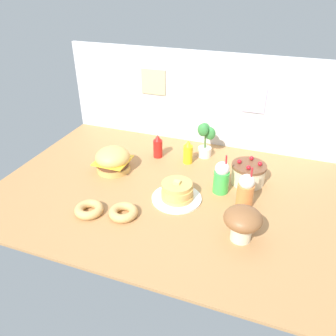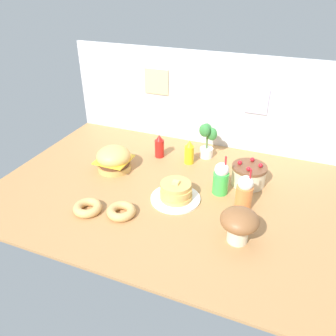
{
  "view_description": "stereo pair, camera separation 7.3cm",
  "coord_description": "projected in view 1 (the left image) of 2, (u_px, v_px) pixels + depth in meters",
  "views": [
    {
      "loc": [
        0.7,
        -1.9,
        1.38
      ],
      "look_at": [
        -0.03,
        0.11,
        0.11
      ],
      "focal_mm": 35.92,
      "sensor_mm": 36.0,
      "label": 1
    },
    {
      "loc": [
        0.77,
        -1.87,
        1.38
      ],
      "look_at": [
        -0.03,
        0.11,
        0.11
      ],
      "focal_mm": 35.92,
      "sensor_mm": 36.0,
      "label": 2
    }
  ],
  "objects": [
    {
      "name": "potted_plant",
      "position": [
        205.0,
        138.0,
        2.8
      ],
      "size": [
        0.14,
        0.12,
        0.31
      ],
      "color": "white",
      "rests_on": "ground_plane"
    },
    {
      "name": "donut_pink_glaze",
      "position": [
        89.0,
        209.0,
        2.2
      ],
      "size": [
        0.19,
        0.19,
        0.06
      ],
      "color": "tan",
      "rests_on": "ground_plane"
    },
    {
      "name": "orange_float_cup",
      "position": [
        246.0,
        191.0,
        2.22
      ],
      "size": [
        0.11,
        0.11,
        0.31
      ],
      "color": "orange",
      "rests_on": "ground_plane"
    },
    {
      "name": "ketchup_bottle",
      "position": [
        158.0,
        147.0,
        2.83
      ],
      "size": [
        0.08,
        0.08,
        0.2
      ],
      "color": "red",
      "rests_on": "ground_plane"
    },
    {
      "name": "burger",
      "position": [
        113.0,
        160.0,
        2.64
      ],
      "size": [
        0.27,
        0.27,
        0.2
      ],
      "color": "#DBA859",
      "rests_on": "ground_plane"
    },
    {
      "name": "layer_cake",
      "position": [
        248.0,
        173.0,
        2.49
      ],
      "size": [
        0.25,
        0.25,
        0.19
      ],
      "color": "beige",
      "rests_on": "ground_plane"
    },
    {
      "name": "ground_plane",
      "position": [
        167.0,
        191.0,
        2.45
      ],
      "size": [
        2.46,
        1.71,
        0.02
      ],
      "primitive_type": "cube",
      "color": "#B27F4C"
    },
    {
      "name": "back_wall",
      "position": [
        200.0,
        99.0,
        2.92
      ],
      "size": [
        2.46,
        0.04,
        0.82
      ],
      "color": "silver",
      "rests_on": "ground_plane"
    },
    {
      "name": "mustard_bottle",
      "position": [
        188.0,
        152.0,
        2.74
      ],
      "size": [
        0.08,
        0.08,
        0.2
      ],
      "color": "yellow",
      "rests_on": "ground_plane"
    },
    {
      "name": "pancake_stack",
      "position": [
        177.0,
        192.0,
        2.32
      ],
      "size": [
        0.35,
        0.35,
        0.15
      ],
      "color": "white",
      "rests_on": "ground_plane"
    },
    {
      "name": "mushroom_stool",
      "position": [
        243.0,
        221.0,
        1.93
      ],
      "size": [
        0.22,
        0.22,
        0.21
      ],
      "color": "beige",
      "rests_on": "ground_plane"
    },
    {
      "name": "donut_chocolate",
      "position": [
        123.0,
        212.0,
        2.17
      ],
      "size": [
        0.19,
        0.19,
        0.06
      ],
      "color": "tan",
      "rests_on": "ground_plane"
    },
    {
      "name": "cream_soda_cup",
      "position": [
        221.0,
        177.0,
        2.36
      ],
      "size": [
        0.11,
        0.11,
        0.31
      ],
      "color": "green",
      "rests_on": "ground_plane"
    }
  ]
}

